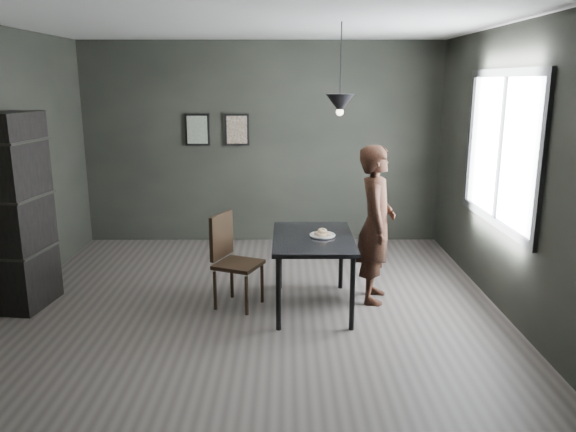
{
  "coord_description": "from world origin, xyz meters",
  "views": [
    {
      "loc": [
        0.33,
        -5.39,
        2.27
      ],
      "look_at": [
        0.35,
        0.05,
        0.95
      ],
      "focal_mm": 35.0,
      "sensor_mm": 36.0,
      "label": 1
    }
  ],
  "objects_px": {
    "cafe_table": "(313,244)",
    "pendant_lamp": "(340,103)",
    "white_plate": "(322,236)",
    "wood_chair": "(231,254)",
    "shelf_unit": "(20,212)",
    "woman": "(376,224)"
  },
  "relations": [
    {
      "from": "cafe_table",
      "to": "pendant_lamp",
      "type": "distance_m",
      "value": 1.41
    },
    {
      "from": "white_plate",
      "to": "wood_chair",
      "type": "height_order",
      "value": "wood_chair"
    },
    {
      "from": "shelf_unit",
      "to": "wood_chair",
      "type": "bearing_deg",
      "value": 7.18
    },
    {
      "from": "wood_chair",
      "to": "shelf_unit",
      "type": "xyz_separation_m",
      "value": [
        -2.09,
        -0.0,
        0.44
      ]
    },
    {
      "from": "white_plate",
      "to": "shelf_unit",
      "type": "xyz_separation_m",
      "value": [
        -3.01,
        0.06,
        0.23
      ]
    },
    {
      "from": "white_plate",
      "to": "woman",
      "type": "height_order",
      "value": "woman"
    },
    {
      "from": "cafe_table",
      "to": "woman",
      "type": "relative_size",
      "value": 0.73
    },
    {
      "from": "wood_chair",
      "to": "woman",
      "type": "bearing_deg",
      "value": 28.63
    },
    {
      "from": "white_plate",
      "to": "woman",
      "type": "relative_size",
      "value": 0.14
    },
    {
      "from": "wood_chair",
      "to": "shelf_unit",
      "type": "height_order",
      "value": "shelf_unit"
    },
    {
      "from": "pendant_lamp",
      "to": "woman",
      "type": "bearing_deg",
      "value": 15.47
    },
    {
      "from": "shelf_unit",
      "to": "woman",
      "type": "bearing_deg",
      "value": 9.46
    },
    {
      "from": "wood_chair",
      "to": "pendant_lamp",
      "type": "xyz_separation_m",
      "value": [
        1.08,
        0.03,
        1.5
      ]
    },
    {
      "from": "cafe_table",
      "to": "shelf_unit",
      "type": "bearing_deg",
      "value": 178.74
    },
    {
      "from": "cafe_table",
      "to": "white_plate",
      "type": "distance_m",
      "value": 0.13
    },
    {
      "from": "woman",
      "to": "wood_chair",
      "type": "height_order",
      "value": "woman"
    },
    {
      "from": "cafe_table",
      "to": "white_plate",
      "type": "height_order",
      "value": "white_plate"
    },
    {
      "from": "white_plate",
      "to": "shelf_unit",
      "type": "relative_size",
      "value": 0.12
    },
    {
      "from": "shelf_unit",
      "to": "pendant_lamp",
      "type": "bearing_deg",
      "value": 7.73
    },
    {
      "from": "white_plate",
      "to": "shelf_unit",
      "type": "height_order",
      "value": "shelf_unit"
    },
    {
      "from": "white_plate",
      "to": "woman",
      "type": "distance_m",
      "value": 0.61
    },
    {
      "from": "shelf_unit",
      "to": "pendant_lamp",
      "type": "distance_m",
      "value": 3.34
    }
  ]
}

